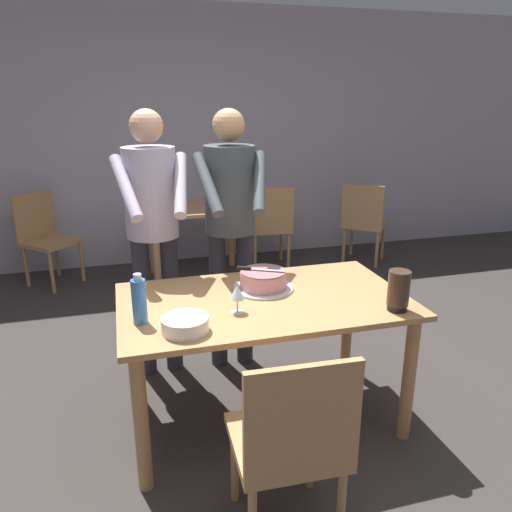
{
  "coord_description": "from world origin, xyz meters",
  "views": [
    {
      "loc": [
        -0.7,
        -2.35,
        1.79
      ],
      "look_at": [
        0.03,
        0.28,
        0.9
      ],
      "focal_mm": 34.66,
      "sensor_mm": 36.0,
      "label": 1
    }
  ],
  "objects_px": {
    "main_dining_table": "(264,317)",
    "person_standing_beside": "(152,217)",
    "chair_near_side": "(291,440)",
    "person_cutting_cake": "(230,213)",
    "background_chair_2": "(270,224)",
    "cake_knife": "(251,269)",
    "water_bottle": "(139,301)",
    "plate_stack": "(185,324)",
    "cake_on_platter": "(263,281)",
    "background_table": "(196,223)",
    "background_chair_1": "(364,220)",
    "hurricane_lamp": "(398,290)",
    "wine_glass_near": "(237,293)",
    "background_chair_0": "(45,235)"
  },
  "relations": [
    {
      "from": "cake_on_platter",
      "to": "background_table",
      "type": "bearing_deg",
      "value": 90.56
    },
    {
      "from": "person_standing_beside",
      "to": "background_chair_1",
      "type": "distance_m",
      "value": 2.98
    },
    {
      "from": "chair_near_side",
      "to": "background_chair_2",
      "type": "xyz_separation_m",
      "value": [
        0.95,
        3.34,
        0.0
      ]
    },
    {
      "from": "cake_on_platter",
      "to": "hurricane_lamp",
      "type": "height_order",
      "value": "hurricane_lamp"
    },
    {
      "from": "main_dining_table",
      "to": "person_standing_beside",
      "type": "height_order",
      "value": "person_standing_beside"
    },
    {
      "from": "wine_glass_near",
      "to": "background_chair_1",
      "type": "bearing_deg",
      "value": 51.24
    },
    {
      "from": "cake_on_platter",
      "to": "water_bottle",
      "type": "xyz_separation_m",
      "value": [
        -0.69,
        -0.26,
        0.06
      ]
    },
    {
      "from": "wine_glass_near",
      "to": "water_bottle",
      "type": "xyz_separation_m",
      "value": [
        -0.47,
        0.01,
        0.01
      ]
    },
    {
      "from": "water_bottle",
      "to": "person_standing_beside",
      "type": "bearing_deg",
      "value": 80.5
    },
    {
      "from": "person_cutting_cake",
      "to": "plate_stack",
      "type": "bearing_deg",
      "value": -114.75
    },
    {
      "from": "hurricane_lamp",
      "to": "background_table",
      "type": "bearing_deg",
      "value": 102.22
    },
    {
      "from": "main_dining_table",
      "to": "cake_on_platter",
      "type": "relative_size",
      "value": 4.52
    },
    {
      "from": "person_standing_beside",
      "to": "background_chair_1",
      "type": "height_order",
      "value": "person_standing_beside"
    },
    {
      "from": "person_standing_beside",
      "to": "chair_near_side",
      "type": "relative_size",
      "value": 1.91
    },
    {
      "from": "water_bottle",
      "to": "background_chair_1",
      "type": "relative_size",
      "value": 0.28
    },
    {
      "from": "background_chair_0",
      "to": "cake_knife",
      "type": "bearing_deg",
      "value": -60.9
    },
    {
      "from": "background_chair_0",
      "to": "background_chair_2",
      "type": "bearing_deg",
      "value": -4.33
    },
    {
      "from": "cake_knife",
      "to": "chair_near_side",
      "type": "xyz_separation_m",
      "value": [
        -0.1,
        -0.99,
        -0.37
      ]
    },
    {
      "from": "water_bottle",
      "to": "background_chair_0",
      "type": "bearing_deg",
      "value": 105.5
    },
    {
      "from": "water_bottle",
      "to": "person_cutting_cake",
      "type": "height_order",
      "value": "person_cutting_cake"
    },
    {
      "from": "cake_knife",
      "to": "water_bottle",
      "type": "distance_m",
      "value": 0.69
    },
    {
      "from": "background_chair_0",
      "to": "background_chair_2",
      "type": "height_order",
      "value": "same"
    },
    {
      "from": "person_cutting_cake",
      "to": "cake_on_platter",
      "type": "bearing_deg",
      "value": -82.9
    },
    {
      "from": "plate_stack",
      "to": "person_cutting_cake",
      "type": "xyz_separation_m",
      "value": [
        0.43,
        0.93,
        0.29
      ]
    },
    {
      "from": "main_dining_table",
      "to": "hurricane_lamp",
      "type": "height_order",
      "value": "hurricane_lamp"
    },
    {
      "from": "chair_near_side",
      "to": "plate_stack",
      "type": "bearing_deg",
      "value": 121.23
    },
    {
      "from": "hurricane_lamp",
      "to": "background_chair_1",
      "type": "distance_m",
      "value": 3.02
    },
    {
      "from": "cake_on_platter",
      "to": "person_standing_beside",
      "type": "distance_m",
      "value": 0.83
    },
    {
      "from": "cake_on_platter",
      "to": "plate_stack",
      "type": "relative_size",
      "value": 1.55
    },
    {
      "from": "person_standing_beside",
      "to": "chair_near_side",
      "type": "distance_m",
      "value": 1.66
    },
    {
      "from": "wine_glass_near",
      "to": "hurricane_lamp",
      "type": "bearing_deg",
      "value": -13.48
    },
    {
      "from": "wine_glass_near",
      "to": "background_chair_1",
      "type": "height_order",
      "value": "background_chair_1"
    },
    {
      "from": "cake_knife",
      "to": "person_cutting_cake",
      "type": "bearing_deg",
      "value": 90.22
    },
    {
      "from": "person_cutting_cake",
      "to": "background_chair_1",
      "type": "height_order",
      "value": "person_cutting_cake"
    },
    {
      "from": "plate_stack",
      "to": "person_standing_beside",
      "type": "distance_m",
      "value": 1.01
    },
    {
      "from": "person_standing_beside",
      "to": "background_chair_0",
      "type": "height_order",
      "value": "person_standing_beside"
    },
    {
      "from": "person_cutting_cake",
      "to": "chair_near_side",
      "type": "distance_m",
      "value": 1.59
    },
    {
      "from": "main_dining_table",
      "to": "plate_stack",
      "type": "relative_size",
      "value": 6.98
    },
    {
      "from": "wine_glass_near",
      "to": "plate_stack",
      "type": "bearing_deg",
      "value": -153.61
    },
    {
      "from": "wine_glass_near",
      "to": "person_standing_beside",
      "type": "distance_m",
      "value": 0.92
    },
    {
      "from": "cake_on_platter",
      "to": "background_table",
      "type": "relative_size",
      "value": 0.34
    },
    {
      "from": "plate_stack",
      "to": "hurricane_lamp",
      "type": "height_order",
      "value": "hurricane_lamp"
    },
    {
      "from": "water_bottle",
      "to": "chair_near_side",
      "type": "height_order",
      "value": "water_bottle"
    },
    {
      "from": "cake_knife",
      "to": "hurricane_lamp",
      "type": "distance_m",
      "value": 0.8
    },
    {
      "from": "main_dining_table",
      "to": "background_chair_2",
      "type": "bearing_deg",
      "value": 72.03
    },
    {
      "from": "main_dining_table",
      "to": "background_table",
      "type": "bearing_deg",
      "value": 89.73
    },
    {
      "from": "water_bottle",
      "to": "background_table",
      "type": "bearing_deg",
      "value": 75.45
    },
    {
      "from": "wine_glass_near",
      "to": "background_chair_0",
      "type": "bearing_deg",
      "value": 113.97
    },
    {
      "from": "person_cutting_cake",
      "to": "background_chair_1",
      "type": "distance_m",
      "value": 2.63
    },
    {
      "from": "background_chair_1",
      "to": "person_standing_beside",
      "type": "bearing_deg",
      "value": -144.19
    }
  ]
}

